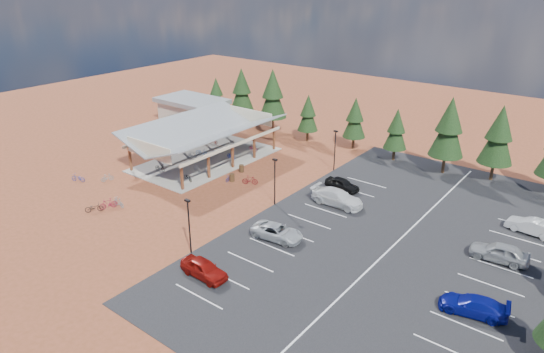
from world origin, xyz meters
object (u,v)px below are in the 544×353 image
object	(u,v)px
bike_14	(230,177)
bike_15	(250,180)
bike_pavilion	(205,132)
car_4	(342,184)
lamp_post_0	(189,223)
outbuilding	(193,110)
bike_13	(118,202)
lamp_post_1	(275,179)
bike_9	(107,178)
bike_12	(94,208)
bike_4	(188,177)
bike_5	(197,168)
car_0	(204,269)
car_2	(277,232)
bike_0	(160,167)
bike_11	(108,204)
bike_1	(192,155)
bike_6	(231,156)
bike_10	(78,178)
car_9	(531,226)
car_3	(337,197)
trash_bin_1	(241,168)
car_7	(473,305)
lamp_post_2	(335,148)
bike_2	(201,152)
trash_bin_0	(232,178)
car_8	(499,252)
bike_3	(213,141)
bike_7	(253,148)

from	to	relation	value
bike_14	bike_15	xyz separation A→B (m)	(2.53, 0.60, 0.12)
bike_pavilion	car_4	bearing A→B (deg)	7.62
lamp_post_0	bike_14	size ratio (longest dim) A/B	3.17
outbuilding	bike_15	xyz separation A→B (m)	(23.59, -13.59, -1.48)
bike_13	car_4	distance (m)	24.19
bike_14	bike_15	distance (m)	2.60
lamp_post_1	car_4	bearing A→B (deg)	63.46
bike_9	bike_12	xyz separation A→B (m)	(5.71, -5.53, 0.03)
bike_4	bike_5	bearing A→B (deg)	36.71
car_0	car_2	bearing A→B (deg)	-5.25
bike_5	outbuilding	bearing A→B (deg)	63.03
bike_0	bike_11	bearing A→B (deg)	-161.96
bike_1	bike_6	world-z (taller)	bike_1
bike_10	car_2	xyz separation A→B (m)	(26.30, 3.73, 0.25)
lamp_post_1	bike_12	bearing A→B (deg)	-137.07
bike_0	car_9	distance (m)	40.84
outbuilding	bike_15	bearing A→B (deg)	-29.95
bike_12	car_3	xyz separation A→B (m)	(18.77, 16.53, 0.38)
trash_bin_1	bike_14	distance (m)	2.96
bike_13	car_2	bearing A→B (deg)	107.79
lamp_post_0	car_3	distance (m)	16.90
bike_5	car_7	distance (m)	35.27
lamp_post_2	bike_12	world-z (taller)	lamp_post_2
bike_4	bike_13	size ratio (longest dim) A/B	0.97
bike_4	car_7	size ratio (longest dim) A/B	0.36
bike_1	outbuilding	bearing A→B (deg)	42.42
lamp_post_0	bike_6	bearing A→B (deg)	123.37
bike_2	car_9	xyz separation A→B (m)	(39.32, 4.08, 0.23)
lamp_post_2	car_9	distance (m)	22.85
bike_0	bike_15	bearing A→B (deg)	-73.40
bike_1	bike_9	bearing A→B (deg)	163.47
bike_5	trash_bin_0	bearing A→B (deg)	-66.53
bike_0	car_8	size ratio (longest dim) A/B	0.35
bike_12	bike_9	bearing A→B (deg)	-8.65
bike_2	bike_12	world-z (taller)	bike_2
bike_2	car_0	distance (m)	28.13
lamp_post_1	bike_2	bearing A→B (deg)	161.07
outbuilding	bike_0	bearing A→B (deg)	-54.58
car_3	lamp_post_1	bearing A→B (deg)	125.20
bike_10	bike_14	xyz separation A→B (m)	(13.86, 11.05, -0.04)
trash_bin_0	car_9	bearing A→B (deg)	14.74
bike_14	lamp_post_2	bearing A→B (deg)	48.27
outbuilding	bike_3	distance (m)	12.24
bike_pavilion	lamp_post_0	world-z (taller)	lamp_post_0
bike_5	bike_15	size ratio (longest dim) A/B	1.00
bike_7	car_9	size ratio (longest dim) A/B	0.36
bike_6	bike_7	distance (m)	4.04
bike_11	car_2	xyz separation A→B (m)	(17.52, 5.77, 0.16)
lamp_post_2	car_0	world-z (taller)	lamp_post_2
bike_15	car_0	size ratio (longest dim) A/B	0.43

